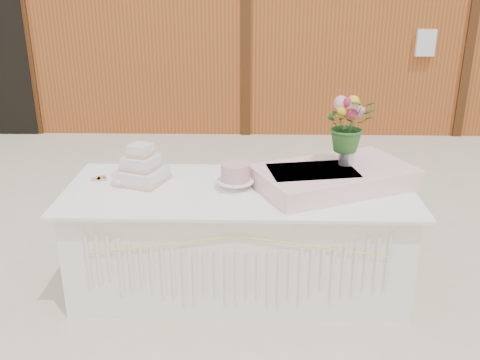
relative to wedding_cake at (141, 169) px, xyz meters
The scene contains 9 objects.
ground 1.11m from the wedding_cake, ahead, with size 80.00×80.00×0.00m, color beige.
barn 5.98m from the wedding_cake, 83.39° to the left, with size 12.60×4.60×3.30m.
cake_table 0.85m from the wedding_cake, ahead, with size 2.40×1.00×0.77m.
wedding_cake is the anchor object (origin of this frame).
pink_cake_stand 0.68m from the wedding_cake, ahead, with size 0.25×0.25×0.18m.
satin_runner 1.35m from the wedding_cake, ahead, with size 1.07×0.62×0.13m, color #FFCFCD.
flower_vase 1.45m from the wedding_cake, ahead, with size 0.11×0.11×0.15m, color #BCBCC1.
bouquet 1.49m from the wedding_cake, ahead, with size 0.34×0.29×0.38m, color #2E6126.
loose_flowers 0.31m from the wedding_cake, 159.51° to the right, with size 0.15×0.36×0.02m, color #CB7C97, non-canonical shape.
Camera 1 is at (0.09, -3.41, 2.15)m, focal length 40.00 mm.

